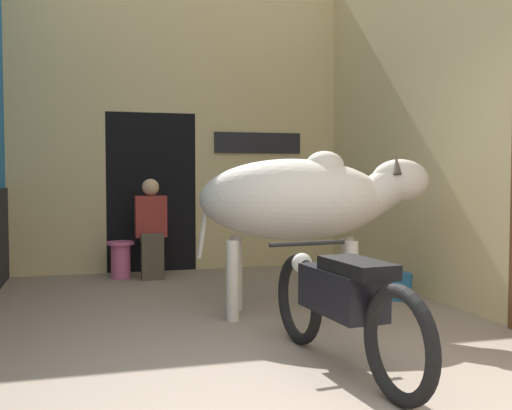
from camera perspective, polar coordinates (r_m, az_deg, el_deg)
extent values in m
cube|color=#D1BC84|center=(8.07, -7.28, 15.09)|extent=(4.24, 0.18, 1.84)
cube|color=#D1BC84|center=(7.81, -18.41, 1.10)|extent=(1.17, 0.18, 2.03)
cube|color=#D1BC84|center=(8.14, 0.85, 1.32)|extent=(1.94, 0.18, 2.03)
cube|color=black|center=(8.20, -10.23, 1.28)|extent=(1.13, 0.90, 2.03)
cube|color=black|center=(8.00, 0.18, 5.94)|extent=(1.18, 0.03, 0.27)
cube|color=#D1BC84|center=(6.21, 17.58, 9.17)|extent=(0.18, 5.08, 3.86)
ellipsoid|color=beige|center=(5.20, 3.42, 0.54)|extent=(1.77, 1.23, 0.70)
ellipsoid|color=beige|center=(5.21, 6.55, 3.71)|extent=(0.41, 0.39, 0.26)
cylinder|color=beige|center=(5.25, 11.56, 1.11)|extent=(0.55, 0.47, 0.46)
ellipsoid|color=beige|center=(5.28, 13.54, 2.31)|extent=(0.56, 0.45, 0.36)
cylinder|color=beige|center=(5.27, -4.97, -1.78)|extent=(0.14, 0.08, 0.61)
cylinder|color=beige|center=(5.50, 8.65, -6.52)|extent=(0.11, 0.11, 0.68)
cylinder|color=beige|center=(5.10, 9.09, -7.26)|extent=(0.11, 0.11, 0.68)
cylinder|color=beige|center=(5.50, -1.87, -6.49)|extent=(0.11, 0.11, 0.68)
cylinder|color=beige|center=(5.10, -2.29, -7.23)|extent=(0.11, 0.11, 0.68)
cone|color=#473D33|center=(5.40, 12.79, 3.77)|extent=(0.11, 0.16, 0.20)
cone|color=#473D33|center=(5.15, 13.26, 3.81)|extent=(0.11, 0.16, 0.20)
torus|color=black|center=(3.37, 13.49, -12.82)|extent=(0.14, 0.66, 0.66)
torus|color=black|center=(4.44, 4.11, -8.93)|extent=(0.14, 0.66, 0.66)
cube|color=black|center=(3.86, 8.15, -8.15)|extent=(0.34, 0.72, 0.28)
cube|color=black|center=(3.66, 9.62, -5.89)|extent=(0.31, 0.58, 0.09)
cylinder|color=black|center=(4.25, 4.93, -3.67)|extent=(0.58, 0.09, 0.03)
sphere|color=silver|center=(4.35, 4.41, -5.56)|extent=(0.15, 0.15, 0.15)
cube|color=brown|center=(7.20, -9.83, -5.27)|extent=(0.26, 0.14, 0.44)
cube|color=brown|center=(7.26, -9.92, -3.06)|extent=(0.26, 0.32, 0.11)
cube|color=maroon|center=(7.30, -9.99, -1.07)|extent=(0.37, 0.20, 0.50)
sphere|color=tan|center=(7.29, -10.02, 1.68)|extent=(0.20, 0.20, 0.20)
cylinder|color=#DB6093|center=(7.37, -12.76, -5.25)|extent=(0.23, 0.23, 0.41)
cylinder|color=#DB6093|center=(7.34, -12.78, -3.55)|extent=(0.33, 0.33, 0.04)
cylinder|color=#23669E|center=(6.17, 13.47, -7.52)|extent=(0.26, 0.26, 0.26)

